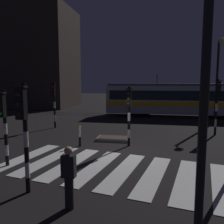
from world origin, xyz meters
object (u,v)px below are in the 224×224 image
object	(u,v)px
street_lamp_near_kerb	(210,29)
street_lamp_trackside_right	(218,70)
traffic_light_corner_near_left	(3,117)
tram	(178,99)
traffic_light_corner_far_right	(217,98)
pedestrian_waiting_at_kerb	(69,177)
traffic_light_corner_far_left	(54,98)
bollard_island_edge	(80,136)
traffic_light_median_centre	(129,107)
traffic_light_kerb_mid_left	(23,122)

from	to	relation	value
street_lamp_near_kerb	street_lamp_trackside_right	xyz separation A→B (m)	(3.82, 15.79, 0.01)
traffic_light_corner_near_left	tram	xyz separation A→B (m)	(7.91, 15.73, -0.28)
traffic_light_corner_far_right	pedestrian_waiting_at_kerb	size ratio (longest dim) A/B	2.09
traffic_light_corner_far_left	tram	size ratio (longest dim) A/B	0.24
street_lamp_near_kerb	bollard_island_edge	world-z (taller)	street_lamp_near_kerb
traffic_light_corner_far_left	traffic_light_median_centre	world-z (taller)	traffic_light_corner_far_left
tram	traffic_light_corner_far_left	bearing A→B (deg)	-140.59
traffic_light_median_centre	traffic_light_corner_far_left	bearing A→B (deg)	146.45
traffic_light_kerb_mid_left	street_lamp_trackside_right	xyz separation A→B (m)	(8.55, 14.18, 2.10)
pedestrian_waiting_at_kerb	bollard_island_edge	bearing A→B (deg)	106.21
traffic_light_corner_near_left	street_lamp_trackside_right	world-z (taller)	street_lamp_trackside_right
traffic_light_corner_far_right	traffic_light_corner_near_left	world-z (taller)	traffic_light_corner_far_right
street_lamp_near_kerb	tram	bearing A→B (deg)	86.70
street_lamp_near_kerb	pedestrian_waiting_at_kerb	distance (m)	4.76
tram	bollard_island_edge	xyz separation A→B (m)	(-5.99, -12.23, -1.18)
tram	pedestrian_waiting_at_kerb	size ratio (longest dim) A/B	8.29
traffic_light_corner_far_left	traffic_light_median_centre	distance (m)	7.22
traffic_light_median_centre	traffic_light_corner_near_left	world-z (taller)	traffic_light_median_centre
pedestrian_waiting_at_kerb	traffic_light_median_centre	bearing A→B (deg)	83.00
traffic_light_corner_far_right	traffic_light_median_centre	bearing A→B (deg)	-144.14
traffic_light_median_centre	street_lamp_trackside_right	size ratio (longest dim) A/B	0.47
traffic_light_corner_far_left	pedestrian_waiting_at_kerb	size ratio (longest dim) A/B	2.00
traffic_light_median_centre	traffic_light_corner_far_right	bearing A→B (deg)	35.86
traffic_light_corner_near_left	pedestrian_waiting_at_kerb	bearing A→B (deg)	-34.30
bollard_island_edge	street_lamp_near_kerb	bearing A→B (deg)	-55.25
bollard_island_edge	traffic_light_corner_near_left	bearing A→B (deg)	-118.78
traffic_light_corner_far_left	tram	distance (m)	12.27
bollard_island_edge	traffic_light_kerb_mid_left	bearing A→B (deg)	-88.44
tram	traffic_light_corner_far_right	bearing A→B (deg)	-78.21
traffic_light_corner_far_left	traffic_light_kerb_mid_left	distance (m)	10.53
traffic_light_corner_near_left	traffic_light_corner_far_left	bearing A→B (deg)	101.12
traffic_light_corner_far_left	street_lamp_near_kerb	bearing A→B (deg)	-53.94
traffic_light_kerb_mid_left	traffic_light_corner_near_left	bearing A→B (deg)	136.89
street_lamp_trackside_right	traffic_light_median_centre	bearing A→B (deg)	-126.64
traffic_light_median_centre	traffic_light_corner_near_left	size ratio (longest dim) A/B	1.03
bollard_island_edge	traffic_light_corner_far_left	bearing A→B (deg)	128.04
traffic_light_corner_far_right	tram	bearing A→B (deg)	101.79
traffic_light_corner_far_right	street_lamp_near_kerb	xyz separation A→B (m)	(-2.79, -11.21, 1.94)
street_lamp_trackside_right	traffic_light_corner_near_left	bearing A→B (deg)	-130.94
street_lamp_near_kerb	bollard_island_edge	xyz separation A→B (m)	(-4.88, 7.03, -3.74)
street_lamp_near_kerb	street_lamp_trackside_right	world-z (taller)	street_lamp_trackside_right
street_lamp_near_kerb	street_lamp_trackside_right	distance (m)	16.24
traffic_light_corner_near_left	bollard_island_edge	xyz separation A→B (m)	(1.92, 3.50, -1.46)
traffic_light_corner_far_right	traffic_light_kerb_mid_left	distance (m)	12.20
traffic_light_kerb_mid_left	street_lamp_trackside_right	world-z (taller)	street_lamp_trackside_right
traffic_light_corner_far_right	street_lamp_trackside_right	size ratio (longest dim) A/B	0.53
traffic_light_median_centre	bollard_island_edge	bearing A→B (deg)	-169.73
traffic_light_corner_near_left	street_lamp_trackside_right	distance (m)	16.37
traffic_light_corner_far_right	bollard_island_edge	size ratio (longest dim) A/B	3.22
traffic_light_corner_near_left	pedestrian_waiting_at_kerb	distance (m)	4.58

